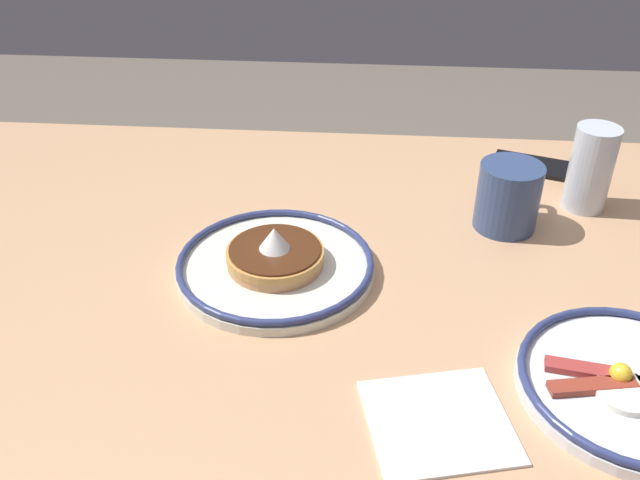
# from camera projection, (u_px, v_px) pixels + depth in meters

# --- Properties ---
(dining_table) EXTENTS (1.36, 0.87, 0.74)m
(dining_table) POSITION_uv_depth(u_px,v_px,m) (273.00, 292.00, 1.04)
(dining_table) COLOR tan
(dining_table) RESTS_ON ground_plane
(plate_near_main) EXTENTS (0.28, 0.28, 0.07)m
(plate_near_main) POSITION_uv_depth(u_px,v_px,m) (275.00, 263.00, 0.96)
(plate_near_main) COLOR silver
(plate_near_main) RESTS_ON dining_table
(plate_center_pancakes) EXTENTS (0.26, 0.26, 0.04)m
(plate_center_pancakes) POSITION_uv_depth(u_px,v_px,m) (634.00, 384.00, 0.77)
(plate_center_pancakes) COLOR white
(plate_center_pancakes) RESTS_ON dining_table
(coffee_mug) EXTENTS (0.10, 0.12, 0.10)m
(coffee_mug) POSITION_uv_depth(u_px,v_px,m) (509.00, 195.00, 1.05)
(coffee_mug) COLOR #334772
(coffee_mug) RESTS_ON dining_table
(drinking_glass) EXTENTS (0.07, 0.07, 0.14)m
(drinking_glass) POSITION_uv_depth(u_px,v_px,m) (590.00, 172.00, 1.09)
(drinking_glass) COLOR silver
(drinking_glass) RESTS_ON dining_table
(cell_phone) EXTENTS (0.16, 0.11, 0.01)m
(cell_phone) POSITION_uv_depth(u_px,v_px,m) (534.00, 166.00, 1.24)
(cell_phone) COLOR black
(cell_phone) RESTS_ON dining_table
(paper_napkin) EXTENTS (0.18, 0.17, 0.00)m
(paper_napkin) POSITION_uv_depth(u_px,v_px,m) (438.00, 422.00, 0.74)
(paper_napkin) COLOR white
(paper_napkin) RESTS_ON dining_table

